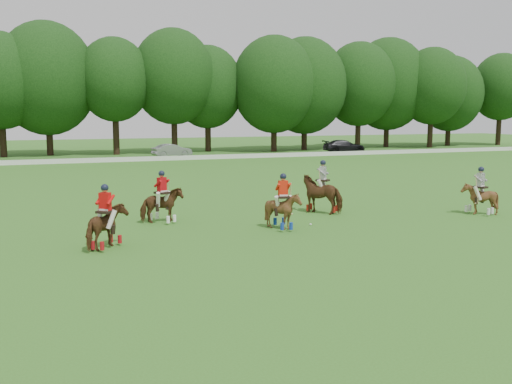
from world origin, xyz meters
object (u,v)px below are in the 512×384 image
object	(u,v)px
car_right	(344,146)
polo_stripe_b	(480,198)
polo_red_c	(283,210)
polo_stripe_a	(322,194)
polo_ball	(311,224)
polo_red_a	(106,226)
polo_red_b	(162,205)
car_mid	(172,150)

from	to	relation	value
car_right	polo_stripe_b	size ratio (longest dim) A/B	2.31
polo_red_c	polo_stripe_a	bearing A→B (deg)	41.24
polo_stripe_b	polo_ball	bearing A→B (deg)	177.17
polo_ball	polo_stripe_a	bearing A→B (deg)	53.87
polo_red_c	polo_stripe_a	distance (m)	4.29
car_right	polo_stripe_a	world-z (taller)	polo_stripe_a
polo_red_a	polo_red_b	bearing A→B (deg)	55.08
polo_red_c	polo_stripe_a	xyz separation A→B (m)	(3.23, 2.83, 0.11)
car_mid	polo_red_a	size ratio (longest dim) A/B	1.89
car_mid	polo_stripe_a	distance (m)	36.43
car_mid	polo_stripe_a	xyz separation A→B (m)	(-1.15, -36.42, 0.21)
polo_red_a	polo_stripe_b	size ratio (longest dim) A/B	1.01
polo_red_b	polo_stripe_b	world-z (taller)	polo_red_b
polo_stripe_a	polo_ball	bearing A→B (deg)	-126.13
car_right	polo_red_b	world-z (taller)	polo_red_b
polo_stripe_a	polo_ball	world-z (taller)	polo_stripe_a
car_right	polo_stripe_b	world-z (taller)	polo_stripe_b
polo_red_b	polo_red_c	xyz separation A→B (m)	(4.17, -3.04, 0.02)
car_mid	polo_red_a	distance (m)	41.66
polo_red_b	polo_stripe_a	size ratio (longest dim) A/B	0.90
car_mid	polo_red_a	xyz separation A→B (m)	(-11.27, -40.11, 0.10)
car_mid	polo_ball	xyz separation A→B (m)	(-3.03, -38.99, -0.64)
polo_red_c	polo_stripe_b	xyz separation A→B (m)	(9.63, -0.15, -0.02)
polo_red_b	polo_stripe_b	size ratio (longest dim) A/B	1.01
car_mid	polo_red_c	xyz separation A→B (m)	(-4.38, -39.24, 0.10)
polo_red_a	polo_stripe_a	bearing A→B (deg)	20.05
polo_red_a	polo_stripe_b	world-z (taller)	polo_red_a
car_mid	polo_ball	world-z (taller)	car_mid
polo_stripe_a	polo_ball	size ratio (longest dim) A/B	26.96
polo_red_a	polo_red_c	world-z (taller)	polo_red_c
polo_red_a	polo_red_b	world-z (taller)	polo_red_a
polo_red_c	car_right	bearing A→B (deg)	57.34
car_mid	polo_red_b	bearing A→B (deg)	156.17
polo_stripe_b	car_mid	bearing A→B (deg)	97.60
car_right	polo_red_a	bearing A→B (deg)	151.17
polo_red_c	polo_stripe_b	bearing A→B (deg)	-0.92
polo_red_a	polo_red_c	xyz separation A→B (m)	(6.89, 0.86, 0.00)
car_mid	polo_stripe_a	world-z (taller)	polo_stripe_a
polo_ball	polo_red_c	bearing A→B (deg)	-169.24
polo_stripe_b	polo_ball	distance (m)	8.33
car_mid	polo_stripe_b	world-z (taller)	polo_stripe_b
polo_ball	polo_red_a	bearing A→B (deg)	-172.26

